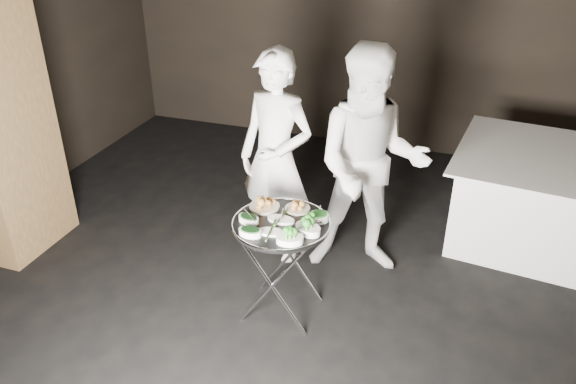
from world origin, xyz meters
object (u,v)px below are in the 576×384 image
(serving_tray, at_px, (281,224))
(waiter_right, at_px, (370,165))
(waiter_left, at_px, (276,159))
(dining_table, at_px, (537,198))
(tray_stand, at_px, (281,264))

(serving_tray, relative_size, waiter_right, 0.37)
(waiter_left, xyz_separation_m, dining_table, (2.12, 0.95, -0.48))
(tray_stand, relative_size, waiter_right, 0.41)
(serving_tray, height_order, waiter_right, waiter_right)
(waiter_left, bearing_deg, dining_table, 36.91)
(serving_tray, bearing_deg, dining_table, 42.87)
(serving_tray, relative_size, waiter_left, 0.39)
(tray_stand, distance_m, waiter_left, 0.93)
(serving_tray, distance_m, dining_table, 2.50)
(waiter_left, bearing_deg, waiter_right, 16.11)
(serving_tray, bearing_deg, tray_stand, 0.00)
(serving_tray, height_order, dining_table, dining_table)
(waiter_right, distance_m, dining_table, 1.71)
(tray_stand, height_order, waiter_left, waiter_left)
(tray_stand, bearing_deg, waiter_left, 112.37)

